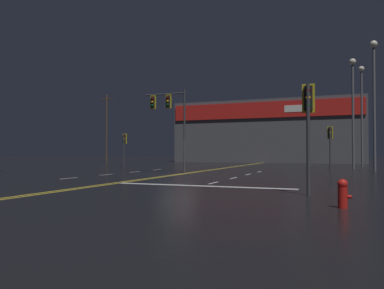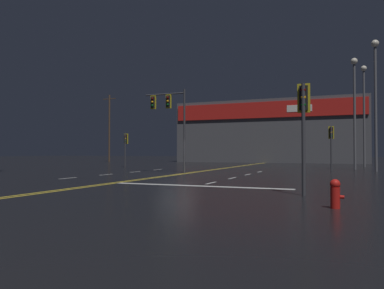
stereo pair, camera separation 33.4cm
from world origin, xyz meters
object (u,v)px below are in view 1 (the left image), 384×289
traffic_signal_median (169,110)px  streetlight_far_left (374,88)px  traffic_signal_corner_northwest (124,143)px  traffic_signal_corner_northeast (330,138)px  streetlight_near_right (353,98)px  traffic_signal_corner_southeast (308,113)px  fire_hydrant (343,193)px  streetlight_median_approach (362,103)px

traffic_signal_median → streetlight_far_left: bearing=27.9°
traffic_signal_corner_northwest → traffic_signal_corner_northeast: traffic_signal_corner_northeast is taller
streetlight_near_right → streetlight_far_left: size_ratio=0.94×
traffic_signal_corner_southeast → streetlight_far_left: size_ratio=0.38×
traffic_signal_median → traffic_signal_corner_southeast: bearing=-46.4°
streetlight_far_left → fire_hydrant: 21.88m
streetlight_median_approach → fire_hydrant: streetlight_median_approach is taller
streetlight_median_approach → streetlight_near_right: bearing=-99.1°
traffic_signal_corner_northwest → traffic_signal_corner_southeast: bearing=-44.0°
streetlight_median_approach → traffic_signal_corner_northwest: bearing=-155.3°
streetlight_far_left → fire_hydrant: size_ratio=13.15×
fire_hydrant → traffic_signal_corner_southeast: bearing=110.8°
streetlight_near_right → streetlight_median_approach: size_ratio=0.94×
traffic_signal_corner_southeast → traffic_signal_corner_northwest: 25.28m
streetlight_near_right → traffic_signal_corner_northeast: bearing=-121.0°
traffic_signal_corner_northwest → fire_hydrant: traffic_signal_corner_northwest is taller
streetlight_near_right → traffic_signal_median: bearing=-140.5°
traffic_signal_median → fire_hydrant: traffic_signal_median is taller
traffic_signal_corner_southeast → traffic_signal_corner_northeast: size_ratio=1.09×
traffic_signal_corner_northeast → streetlight_median_approach: streetlight_median_approach is taller
traffic_signal_median → traffic_signal_corner_southeast: (10.36, -10.86, -1.65)m
traffic_signal_median → traffic_signal_corner_northwest: traffic_signal_median is taller
traffic_signal_corner_northwest → streetlight_median_approach: bearing=24.7°
traffic_signal_corner_southeast → fire_hydrant: size_ratio=5.00×
streetlight_median_approach → streetlight_far_left: streetlight_median_approach is taller
traffic_signal_corner_northwest → streetlight_far_left: bearing=1.6°
traffic_signal_corner_northeast → traffic_signal_median: bearing=-145.6°
traffic_signal_corner_southeast → streetlight_near_right: (2.05, 21.09, 3.22)m
traffic_signal_median → streetlight_median_approach: size_ratio=0.59×
traffic_signal_corner_northwest → streetlight_far_left: 21.98m
traffic_signal_corner_southeast → traffic_signal_corner_northeast: (0.29, 18.16, -0.22)m
fire_hydrant → streetlight_median_approach: bearing=86.2°
traffic_signal_corner_northwest → fire_hydrant: 28.05m
streetlight_far_left → traffic_signal_median: bearing=-152.1°
traffic_signal_median → traffic_signal_corner_northwest: size_ratio=1.81×
traffic_signal_corner_northeast → streetlight_far_left: streetlight_far_left is taller
streetlight_far_left → streetlight_near_right: bearing=115.6°
traffic_signal_median → streetlight_near_right: (12.41, 10.23, 1.57)m
fire_hydrant → streetlight_far_left: bearing=83.5°
traffic_signal_corner_southeast → streetlight_near_right: 21.44m
traffic_signal_corner_northwest → traffic_signal_corner_northeast: 18.47m
streetlight_near_right → fire_hydrant: 24.52m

